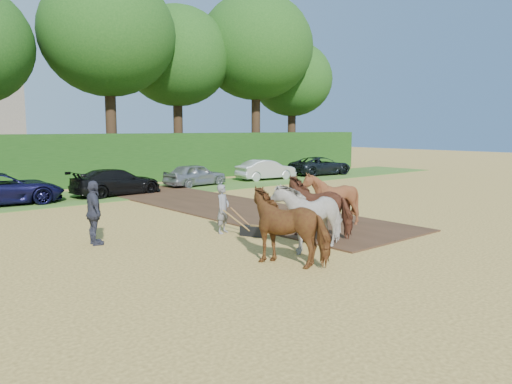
# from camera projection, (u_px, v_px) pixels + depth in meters

# --- Properties ---
(ground) EXTENTS (120.00, 120.00, 0.00)m
(ground) POSITION_uv_depth(u_px,v_px,m) (328.00, 240.00, 14.87)
(ground) COLOR gold
(ground) RESTS_ON ground
(earth_strip) EXTENTS (4.50, 17.00, 0.05)m
(earth_strip) POSITION_uv_depth(u_px,v_px,m) (227.00, 207.00, 21.12)
(earth_strip) COLOR #472D1C
(earth_strip) RESTS_ON ground
(grass_verge) EXTENTS (50.00, 5.00, 0.03)m
(grass_verge) POSITION_uv_depth(u_px,v_px,m) (121.00, 193.00, 25.45)
(grass_verge) COLOR #38601E
(grass_verge) RESTS_ON ground
(hedgerow) EXTENTS (46.00, 1.60, 3.00)m
(hedgerow) POSITION_uv_depth(u_px,v_px,m) (85.00, 160.00, 28.66)
(hedgerow) COLOR #14380F
(hedgerow) RESTS_ON ground
(spectator_far) EXTENTS (0.60, 1.14, 1.85)m
(spectator_far) POSITION_uv_depth(u_px,v_px,m) (94.00, 213.00, 14.18)
(spectator_far) COLOR #2A2C38
(spectator_far) RESTS_ON ground
(plough_team) EXTENTS (6.14, 5.41, 1.87)m
(plough_team) POSITION_uv_depth(u_px,v_px,m) (311.00, 211.00, 14.58)
(plough_team) COLOR brown
(plough_team) RESTS_ON ground
(parked_cars) EXTENTS (35.93, 3.34, 1.42)m
(parked_cars) POSITION_uv_depth(u_px,v_px,m) (120.00, 181.00, 25.32)
(parked_cars) COLOR silver
(parked_cars) RESTS_ON ground
(treeline) EXTENTS (48.70, 10.60, 14.21)m
(treeline) POSITION_uv_depth(u_px,v_px,m) (30.00, 31.00, 29.03)
(treeline) COLOR #382616
(treeline) RESTS_ON ground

